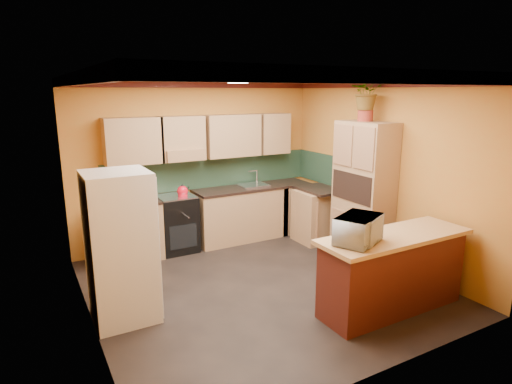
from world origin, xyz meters
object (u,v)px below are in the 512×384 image
microwave (358,229)px  fridge (121,247)px  breakfast_bar (392,274)px  pantry (363,192)px  base_cabinets_back (213,219)px  stove (177,223)px

microwave → fridge: bearing=123.1°
fridge → breakfast_bar: bearing=-25.4°
pantry → fridge: bearing=-179.0°
base_cabinets_back → stove: size_ratio=4.01×
base_cabinets_back → microwave: microwave is taller
stove → fridge: (-1.23, -1.75, 0.39)m
fridge → breakfast_bar: size_ratio=0.94×
stove → pantry: pantry is taller
base_cabinets_back → pantry: size_ratio=1.74×
stove → breakfast_bar: stove is taller
base_cabinets_back → pantry: pantry is taller
pantry → stove: bearing=144.6°
breakfast_bar → microwave: size_ratio=3.29×
base_cabinets_back → pantry: bearing=-44.0°
base_cabinets_back → microwave: size_ratio=6.67×
pantry → breakfast_bar: pantry is taller
microwave → stove: bearing=81.8°
pantry → breakfast_bar: bearing=-119.9°
fridge → stove: bearing=54.9°
breakfast_bar → microwave: bearing=180.0°
pantry → microwave: 1.96m
fridge → microwave: fridge is taller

